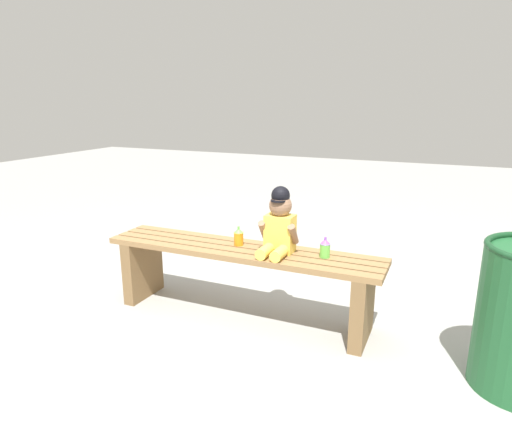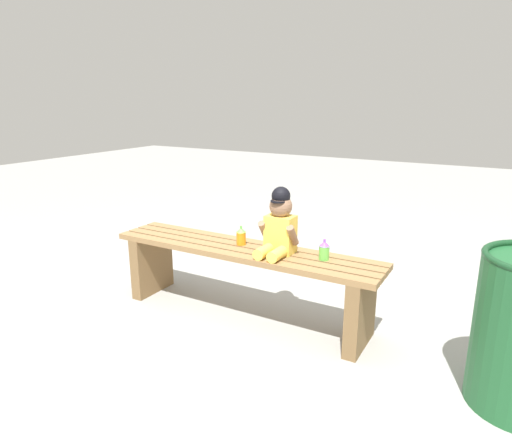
{
  "view_description": "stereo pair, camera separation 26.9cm",
  "coord_description": "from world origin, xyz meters",
  "px_view_note": "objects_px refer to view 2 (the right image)",
  "views": [
    {
      "loc": [
        1.17,
        -2.42,
        1.38
      ],
      "look_at": [
        0.12,
        -0.05,
        0.65
      ],
      "focal_mm": 31.73,
      "sensor_mm": 36.0,
      "label": 1
    },
    {
      "loc": [
        1.41,
        -2.3,
        1.38
      ],
      "look_at": [
        0.12,
        -0.05,
        0.65
      ],
      "focal_mm": 31.73,
      "sensor_mm": 36.0,
      "label": 2
    }
  ],
  "objects_px": {
    "child_figure": "(279,225)",
    "sippy_cup_right": "(324,250)",
    "sippy_cup_left": "(241,236)",
    "park_bench": "(243,269)"
  },
  "relations": [
    {
      "from": "park_bench",
      "to": "child_figure",
      "type": "height_order",
      "value": "child_figure"
    },
    {
      "from": "child_figure",
      "to": "sippy_cup_left",
      "type": "bearing_deg",
      "value": 174.36
    },
    {
      "from": "child_figure",
      "to": "park_bench",
      "type": "bearing_deg",
      "value": -177.77
    },
    {
      "from": "child_figure",
      "to": "sippy_cup_right",
      "type": "xyz_separation_m",
      "value": [
        0.28,
        0.03,
        -0.12
      ]
    },
    {
      "from": "sippy_cup_right",
      "to": "child_figure",
      "type": "bearing_deg",
      "value": -174.27
    },
    {
      "from": "sippy_cup_right",
      "to": "park_bench",
      "type": "bearing_deg",
      "value": -175.92
    },
    {
      "from": "park_bench",
      "to": "sippy_cup_right",
      "type": "relative_size",
      "value": 14.41
    },
    {
      "from": "child_figure",
      "to": "sippy_cup_right",
      "type": "bearing_deg",
      "value": 5.73
    },
    {
      "from": "sippy_cup_left",
      "to": "child_figure",
      "type": "bearing_deg",
      "value": -5.64
    },
    {
      "from": "child_figure",
      "to": "sippy_cup_left",
      "type": "height_order",
      "value": "child_figure"
    }
  ]
}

